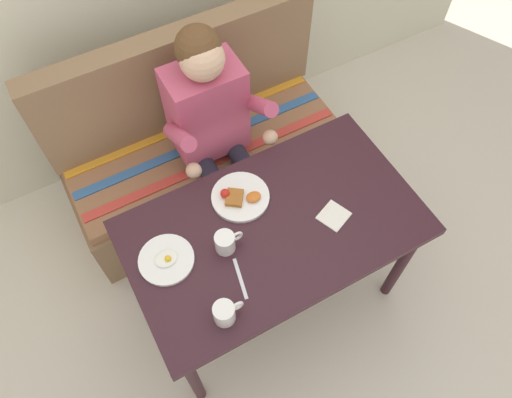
{
  "coord_description": "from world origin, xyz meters",
  "views": [
    {
      "loc": [
        -0.52,
        -0.79,
        2.48
      ],
      "look_at": [
        0.0,
        0.15,
        0.72
      ],
      "focal_mm": 34.56,
      "sensor_mm": 36.0,
      "label": 1
    }
  ],
  "objects_px": {
    "plate_breakfast": "(240,197)",
    "fork": "(240,279)",
    "napkin": "(334,216)",
    "person": "(214,123)",
    "table": "(273,235)",
    "couch": "(202,152)",
    "coffee_mug": "(225,313)",
    "plate_eggs": "(166,259)",
    "coffee_mug_second": "(226,242)"
  },
  "relations": [
    {
      "from": "fork",
      "to": "table",
      "type": "bearing_deg",
      "value": 43.07
    },
    {
      "from": "coffee_mug_second",
      "to": "fork",
      "type": "xyz_separation_m",
      "value": [
        -0.01,
        -0.14,
        -0.04
      ]
    },
    {
      "from": "person",
      "to": "napkin",
      "type": "relative_size",
      "value": 10.8
    },
    {
      "from": "plate_eggs",
      "to": "coffee_mug",
      "type": "relative_size",
      "value": 1.84
    },
    {
      "from": "table",
      "to": "fork",
      "type": "distance_m",
      "value": 0.28
    },
    {
      "from": "couch",
      "to": "person",
      "type": "xyz_separation_m",
      "value": [
        0.02,
        -0.17,
        0.41
      ]
    },
    {
      "from": "plate_eggs",
      "to": "coffee_mug",
      "type": "height_order",
      "value": "coffee_mug"
    },
    {
      "from": "plate_eggs",
      "to": "coffee_mug_second",
      "type": "bearing_deg",
      "value": -14.75
    },
    {
      "from": "coffee_mug_second",
      "to": "plate_breakfast",
      "type": "bearing_deg",
      "value": 48.72
    },
    {
      "from": "couch",
      "to": "coffee_mug",
      "type": "relative_size",
      "value": 12.2
    },
    {
      "from": "plate_breakfast",
      "to": "napkin",
      "type": "xyz_separation_m",
      "value": [
        0.3,
        -0.26,
        -0.01
      ]
    },
    {
      "from": "plate_breakfast",
      "to": "plate_eggs",
      "type": "height_order",
      "value": "plate_breakfast"
    },
    {
      "from": "plate_breakfast",
      "to": "fork",
      "type": "relative_size",
      "value": 1.43
    },
    {
      "from": "napkin",
      "to": "fork",
      "type": "relative_size",
      "value": 0.66
    },
    {
      "from": "plate_eggs",
      "to": "coffee_mug",
      "type": "distance_m",
      "value": 0.33
    },
    {
      "from": "couch",
      "to": "fork",
      "type": "distance_m",
      "value": 1.01
    },
    {
      "from": "table",
      "to": "napkin",
      "type": "xyz_separation_m",
      "value": [
        0.24,
        -0.08,
        0.09
      ]
    },
    {
      "from": "plate_breakfast",
      "to": "plate_eggs",
      "type": "xyz_separation_m",
      "value": [
        -0.38,
        -0.11,
        -0.0
      ]
    },
    {
      "from": "couch",
      "to": "plate_breakfast",
      "type": "bearing_deg",
      "value": -95.89
    },
    {
      "from": "plate_breakfast",
      "to": "plate_eggs",
      "type": "relative_size",
      "value": 1.12
    },
    {
      "from": "napkin",
      "to": "coffee_mug_second",
      "type": "bearing_deg",
      "value": 169.07
    },
    {
      "from": "plate_breakfast",
      "to": "napkin",
      "type": "distance_m",
      "value": 0.39
    },
    {
      "from": "person",
      "to": "coffee_mug_second",
      "type": "height_order",
      "value": "person"
    },
    {
      "from": "plate_eggs",
      "to": "coffee_mug_second",
      "type": "xyz_separation_m",
      "value": [
        0.23,
        -0.06,
        0.04
      ]
    },
    {
      "from": "person",
      "to": "napkin",
      "type": "xyz_separation_m",
      "value": [
        0.21,
        -0.67,
        -0.01
      ]
    },
    {
      "from": "napkin",
      "to": "person",
      "type": "bearing_deg",
      "value": 107.8
    },
    {
      "from": "table",
      "to": "coffee_mug",
      "type": "bearing_deg",
      "value": -144.6
    },
    {
      "from": "couch",
      "to": "napkin",
      "type": "relative_size",
      "value": 12.83
    },
    {
      "from": "couch",
      "to": "person",
      "type": "height_order",
      "value": "person"
    },
    {
      "from": "coffee_mug",
      "to": "coffee_mug_second",
      "type": "bearing_deg",
      "value": 62.58
    },
    {
      "from": "fork",
      "to": "plate_breakfast",
      "type": "bearing_deg",
      "value": 74.18
    },
    {
      "from": "plate_eggs",
      "to": "napkin",
      "type": "bearing_deg",
      "value": -12.23
    },
    {
      "from": "couch",
      "to": "coffee_mug_second",
      "type": "distance_m",
      "value": 0.9
    },
    {
      "from": "couch",
      "to": "fork",
      "type": "bearing_deg",
      "value": -104.04
    },
    {
      "from": "plate_breakfast",
      "to": "fork",
      "type": "distance_m",
      "value": 0.36
    },
    {
      "from": "plate_eggs",
      "to": "couch",
      "type": "bearing_deg",
      "value": 57.76
    },
    {
      "from": "plate_breakfast",
      "to": "napkin",
      "type": "bearing_deg",
      "value": -41.33
    },
    {
      "from": "table",
      "to": "plate_eggs",
      "type": "relative_size",
      "value": 5.52
    },
    {
      "from": "plate_eggs",
      "to": "napkin",
      "type": "height_order",
      "value": "plate_eggs"
    },
    {
      "from": "couch",
      "to": "plate_eggs",
      "type": "bearing_deg",
      "value": -122.24
    },
    {
      "from": "person",
      "to": "plate_eggs",
      "type": "distance_m",
      "value": 0.7
    },
    {
      "from": "table",
      "to": "fork",
      "type": "height_order",
      "value": "fork"
    },
    {
      "from": "table",
      "to": "coffee_mug_second",
      "type": "relative_size",
      "value": 10.17
    },
    {
      "from": "coffee_mug",
      "to": "napkin",
      "type": "xyz_separation_m",
      "value": [
        0.58,
        0.16,
        -0.05
      ]
    },
    {
      "from": "couch",
      "to": "person",
      "type": "bearing_deg",
      "value": -83.33
    },
    {
      "from": "couch",
      "to": "fork",
      "type": "xyz_separation_m",
      "value": [
        -0.23,
        -0.9,
        0.4
      ]
    },
    {
      "from": "coffee_mug_second",
      "to": "fork",
      "type": "bearing_deg",
      "value": -95.16
    },
    {
      "from": "table",
      "to": "person",
      "type": "bearing_deg",
      "value": 88.02
    },
    {
      "from": "table",
      "to": "couch",
      "type": "bearing_deg",
      "value": 90.0
    },
    {
      "from": "couch",
      "to": "coffee_mug",
      "type": "xyz_separation_m",
      "value": [
        -0.34,
        -1.01,
        0.45
      ]
    }
  ]
}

